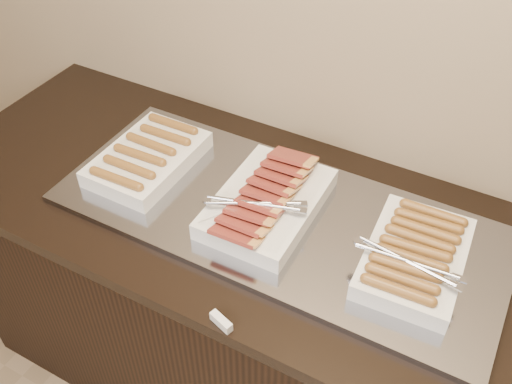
% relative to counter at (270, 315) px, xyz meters
% --- Properties ---
extents(counter, '(2.06, 0.76, 0.90)m').
position_rel_counter_xyz_m(counter, '(0.00, 0.00, 0.00)').
color(counter, black).
rests_on(counter, ground).
extents(warming_tray, '(1.20, 0.50, 0.02)m').
position_rel_counter_xyz_m(warming_tray, '(0.01, 0.00, 0.46)').
color(warming_tray, gray).
rests_on(warming_tray, counter).
extents(dish_left, '(0.23, 0.34, 0.07)m').
position_rel_counter_xyz_m(dish_left, '(-0.41, 0.00, 0.50)').
color(dish_left, silver).
rests_on(dish_left, warming_tray).
extents(dish_center, '(0.27, 0.40, 0.09)m').
position_rel_counter_xyz_m(dish_center, '(-0.02, -0.00, 0.50)').
color(dish_center, silver).
rests_on(dish_center, warming_tray).
extents(dish_right, '(0.26, 0.35, 0.08)m').
position_rel_counter_xyz_m(dish_right, '(0.38, -0.00, 0.50)').
color(dish_right, silver).
rests_on(dish_right, warming_tray).
extents(label_holder, '(0.06, 0.03, 0.02)m').
position_rel_counter_xyz_m(label_holder, '(0.06, -0.36, 0.46)').
color(label_holder, silver).
rests_on(label_holder, counter).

